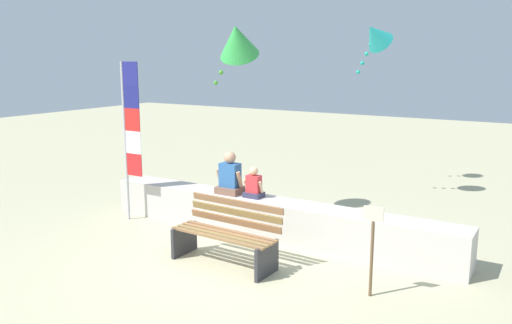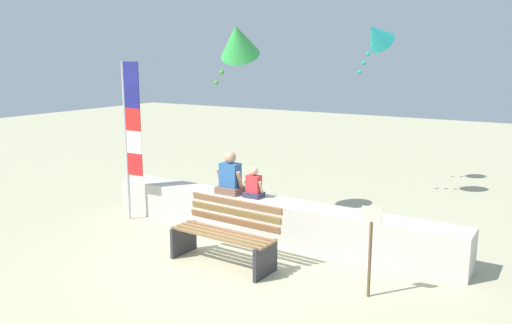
{
  "view_description": "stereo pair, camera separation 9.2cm",
  "coord_description": "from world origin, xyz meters",
  "px_view_note": "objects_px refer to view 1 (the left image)",
  "views": [
    {
      "loc": [
        4.02,
        -5.72,
        2.88
      ],
      "look_at": [
        -0.28,
        1.35,
        1.22
      ],
      "focal_mm": 36.37,
      "sensor_mm": 36.0,
      "label": 1
    },
    {
      "loc": [
        4.1,
        -5.67,
        2.88
      ],
      "look_at": [
        -0.28,
        1.35,
        1.22
      ],
      "focal_mm": 36.37,
      "sensor_mm": 36.0,
      "label": 2
    }
  ],
  "objects_px": {
    "park_bench": "(227,235)",
    "kite_green": "(237,41)",
    "sign_post": "(372,243)",
    "person_adult": "(230,177)",
    "flag_banner": "(130,129)",
    "kite_teal": "(375,35)",
    "person_child": "(254,185)"
  },
  "relations": [
    {
      "from": "person_child",
      "to": "kite_teal",
      "type": "xyz_separation_m",
      "value": [
        0.98,
        2.88,
        2.5
      ]
    },
    {
      "from": "flag_banner",
      "to": "kite_green",
      "type": "relative_size",
      "value": 2.4
    },
    {
      "from": "flag_banner",
      "to": "person_child",
      "type": "bearing_deg",
      "value": 13.65
    },
    {
      "from": "person_adult",
      "to": "park_bench",
      "type": "bearing_deg",
      "value": -57.83
    },
    {
      "from": "kite_teal",
      "to": "sign_post",
      "type": "distance_m",
      "value": 5.12
    },
    {
      "from": "kite_teal",
      "to": "park_bench",
      "type": "bearing_deg",
      "value": -98.57
    },
    {
      "from": "kite_green",
      "to": "sign_post",
      "type": "height_order",
      "value": "kite_green"
    },
    {
      "from": "kite_teal",
      "to": "person_adult",
      "type": "bearing_deg",
      "value": -116.68
    },
    {
      "from": "park_bench",
      "to": "kite_green",
      "type": "xyz_separation_m",
      "value": [
        -0.99,
        1.82,
        2.76
      ]
    },
    {
      "from": "park_bench",
      "to": "kite_green",
      "type": "relative_size",
      "value": 1.36
    },
    {
      "from": "person_adult",
      "to": "sign_post",
      "type": "bearing_deg",
      "value": -23.2
    },
    {
      "from": "person_child",
      "to": "flag_banner",
      "type": "distance_m",
      "value": 2.44
    },
    {
      "from": "kite_green",
      "to": "sign_post",
      "type": "xyz_separation_m",
      "value": [
        3.11,
        -1.78,
        -2.49
      ]
    },
    {
      "from": "kite_green",
      "to": "kite_teal",
      "type": "xyz_separation_m",
      "value": [
        1.63,
        2.36,
        0.14
      ]
    },
    {
      "from": "sign_post",
      "to": "flag_banner",
      "type": "bearing_deg",
      "value": 171.29
    },
    {
      "from": "person_adult",
      "to": "flag_banner",
      "type": "bearing_deg",
      "value": -162.87
    },
    {
      "from": "person_adult",
      "to": "flag_banner",
      "type": "relative_size",
      "value": 0.26
    },
    {
      "from": "flag_banner",
      "to": "park_bench",
      "type": "bearing_deg",
      "value": -16.53
    },
    {
      "from": "park_bench",
      "to": "sign_post",
      "type": "height_order",
      "value": "sign_post"
    },
    {
      "from": "person_child",
      "to": "flag_banner",
      "type": "bearing_deg",
      "value": -166.35
    },
    {
      "from": "person_child",
      "to": "kite_teal",
      "type": "relative_size",
      "value": 0.46
    },
    {
      "from": "kite_teal",
      "to": "sign_post",
      "type": "bearing_deg",
      "value": -70.31
    },
    {
      "from": "flag_banner",
      "to": "kite_green",
      "type": "height_order",
      "value": "kite_green"
    },
    {
      "from": "park_bench",
      "to": "sign_post",
      "type": "bearing_deg",
      "value": 1.22
    },
    {
      "from": "person_child",
      "to": "kite_green",
      "type": "xyz_separation_m",
      "value": [
        -0.65,
        0.52,
        2.35
      ]
    },
    {
      "from": "park_bench",
      "to": "person_adult",
      "type": "distance_m",
      "value": 1.61
    },
    {
      "from": "person_child",
      "to": "kite_teal",
      "type": "distance_m",
      "value": 3.94
    },
    {
      "from": "park_bench",
      "to": "sign_post",
      "type": "distance_m",
      "value": 2.13
    },
    {
      "from": "kite_teal",
      "to": "kite_green",
      "type": "bearing_deg",
      "value": -124.55
    },
    {
      "from": "flag_banner",
      "to": "kite_teal",
      "type": "xyz_separation_m",
      "value": [
        3.2,
        3.42,
        1.65
      ]
    },
    {
      "from": "kite_green",
      "to": "sign_post",
      "type": "bearing_deg",
      "value": -29.79
    },
    {
      "from": "person_child",
      "to": "flag_banner",
      "type": "xyz_separation_m",
      "value": [
        -2.22,
        -0.54,
        0.85
      ]
    }
  ]
}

